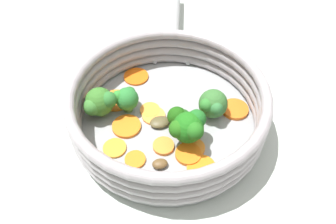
{
  "coord_description": "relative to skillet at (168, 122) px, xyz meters",
  "views": [
    {
      "loc": [
        0.08,
        0.3,
        0.39
      ],
      "look_at": [
        0.0,
        0.0,
        0.03
      ],
      "focal_mm": 35.0,
      "sensor_mm": 36.0,
      "label": 1
    }
  ],
  "objects": [
    {
      "name": "skillet_handle",
      "position": [
        -0.08,
        -0.23,
        0.02
      ],
      "size": [
        0.09,
        0.22,
        0.02
      ],
      "primitive_type": "cylinder",
      "rotation": [
        1.57,
        0.0,
        5.97
      ],
      "color": "#999B9E",
      "rests_on": "skillet"
    },
    {
      "name": "broccoli_floret_4",
      "position": [
        -0.06,
        0.01,
        0.03
      ],
      "size": [
        0.04,
        0.05,
        0.05
      ],
      "color": "#709957",
      "rests_on": "skillet"
    },
    {
      "name": "skillet_rivet_right",
      "position": [
        -0.01,
        -0.13,
        0.01
      ],
      "size": [
        0.01,
        0.01,
        0.01
      ],
      "primitive_type": "sphere",
      "color": "#98959D",
      "rests_on": "skillet"
    },
    {
      "name": "carrot_slice_8",
      "position": [
        -0.1,
        0.01,
        0.01
      ],
      "size": [
        0.06,
        0.06,
        0.01
      ],
      "primitive_type": "cylinder",
      "rotation": [
        0.0,
        0.0,
        0.6
      ],
      "color": "orange",
      "rests_on": "skillet"
    },
    {
      "name": "skillet_rivet_left",
      "position": [
        -0.07,
        -0.11,
        0.01
      ],
      "size": [
        0.01,
        0.01,
        0.01
      ],
      "primitive_type": "sphere",
      "color": "#939799",
      "rests_on": "skillet"
    },
    {
      "name": "carrot_slice_0",
      "position": [
        0.03,
        -0.1,
        0.01
      ],
      "size": [
        0.06,
        0.06,
        0.0
      ],
      "primitive_type": "cylinder",
      "rotation": [
        0.0,
        0.0,
        5.64
      ],
      "color": "#E65D10",
      "rests_on": "skillet"
    },
    {
      "name": "carrot_slice_9",
      "position": [
        -0.01,
        0.07,
        0.01
      ],
      "size": [
        0.04,
        0.04,
        0.01
      ],
      "primitive_type": "cylinder",
      "rotation": [
        0.0,
        0.0,
        6.13
      ],
      "color": "orange",
      "rests_on": "skillet"
    },
    {
      "name": "mushroom_piece_0",
      "position": [
        0.03,
        0.08,
        0.01
      ],
      "size": [
        0.02,
        0.02,
        0.01
      ],
      "primitive_type": "ellipsoid",
      "rotation": [
        0.0,
        0.0,
        6.19
      ],
      "color": "brown",
      "rests_on": "skillet"
    },
    {
      "name": "carrot_slice_12",
      "position": [
        0.07,
        -0.06,
        0.01
      ],
      "size": [
        0.05,
        0.05,
        0.0
      ],
      "primitive_type": "cylinder",
      "rotation": [
        0.0,
        0.0,
        1.79
      ],
      "color": "orange",
      "rests_on": "skillet"
    },
    {
      "name": "carrot_slice_1",
      "position": [
        0.06,
        0.0,
        0.01
      ],
      "size": [
        0.06,
        0.06,
        0.0
      ],
      "primitive_type": "cylinder",
      "rotation": [
        0.0,
        0.0,
        0.54
      ],
      "color": "orange",
      "rests_on": "skillet"
    },
    {
      "name": "broccoli_floret_1",
      "position": [
        0.09,
        -0.03,
        0.04
      ],
      "size": [
        0.05,
        0.04,
        0.05
      ],
      "color": "#5D8642",
      "rests_on": "skillet"
    },
    {
      "name": "carrot_slice_4",
      "position": [
        0.02,
        -0.01,
        0.01
      ],
      "size": [
        0.05,
        0.05,
        0.0
      ],
      "primitive_type": "cylinder",
      "rotation": [
        0.0,
        0.0,
        3.83
      ],
      "color": "orange",
      "rests_on": "skillet"
    },
    {
      "name": "carrot_slice_6",
      "position": [
        -0.02,
        0.03,
        0.01
      ],
      "size": [
        0.06,
        0.06,
        0.0
      ],
      "primitive_type": "cylinder",
      "rotation": [
        0.0,
        0.0,
        5.12
      ],
      "color": "orange",
      "rests_on": "skillet"
    },
    {
      "name": "mushroom_piece_1",
      "position": [
        0.01,
        0.01,
        0.01
      ],
      "size": [
        0.03,
        0.02,
        0.01
      ],
      "primitive_type": "ellipsoid",
      "rotation": [
        0.0,
        0.0,
        0.0
      ],
      "color": "brown",
      "rests_on": "skillet"
    },
    {
      "name": "broccoli_floret_3",
      "position": [
        -0.01,
        0.05,
        0.04
      ],
      "size": [
        0.05,
        0.05,
        0.05
      ],
      "color": "#78984E",
      "rests_on": "skillet"
    },
    {
      "name": "carrot_slice_3",
      "position": [
        0.06,
        0.06,
        0.01
      ],
      "size": [
        0.03,
        0.03,
        0.0
      ],
      "primitive_type": "cylinder",
      "rotation": [
        0.0,
        0.0,
        0.01
      ],
      "color": "orange",
      "rests_on": "skillet"
    },
    {
      "name": "broccoli_floret_2",
      "position": [
        -0.01,
        0.02,
        0.03
      ],
      "size": [
        0.03,
        0.03,
        0.04
      ],
      "color": "#618B48",
      "rests_on": "skillet"
    },
    {
      "name": "ground_plane",
      "position": [
        0.0,
        0.0,
        -0.01
      ],
      "size": [
        4.0,
        4.0,
        0.0
      ],
      "primitive_type": "plane",
      "color": "#B3BEB7"
    },
    {
      "name": "carrot_slice_2",
      "position": [
        -0.02,
        0.06,
        0.01
      ],
      "size": [
        0.05,
        0.05,
        0.0
      ],
      "primitive_type": "cylinder",
      "rotation": [
        0.0,
        0.0,
        5.39
      ],
      "color": "orange",
      "rests_on": "skillet"
    },
    {
      "name": "carrot_slice_7",
      "position": [
        0.02,
        0.05,
        0.01
      ],
      "size": [
        0.03,
        0.03,
        0.01
      ],
      "primitive_type": "cylinder",
      "rotation": [
        0.0,
        0.0,
        1.56
      ],
      "color": "orange",
      "rests_on": "skillet"
    },
    {
      "name": "carrot_slice_10",
      "position": [
        -0.02,
        0.09,
        0.01
      ],
      "size": [
        0.05,
        0.05,
        0.0
      ],
      "primitive_type": "cylinder",
      "rotation": [
        0.0,
        0.0,
        1.03
      ],
      "color": "orange",
      "rests_on": "skillet"
    },
    {
      "name": "carrot_slice_11",
      "position": [
        0.09,
        0.03,
        0.01
      ],
      "size": [
        0.04,
        0.04,
        0.0
      ],
      "primitive_type": "cylinder",
      "rotation": [
        0.0,
        0.0,
        3.43
      ],
      "color": "orange",
      "rests_on": "skillet"
    },
    {
      "name": "skillet_rim_wall",
      "position": [
        0.0,
        0.0,
        0.04
      ],
      "size": [
        0.28,
        0.28,
        0.06
      ],
      "color": "#999297",
      "rests_on": "skillet"
    },
    {
      "name": "broccoli_floret_0",
      "position": [
        0.05,
        -0.03,
        0.03
      ],
      "size": [
        0.04,
        0.04,
        0.04
      ],
      "color": "#6DA157",
      "rests_on": "skillet"
    },
    {
      "name": "skillet",
      "position": [
        0.0,
        0.0,
        0.0
      ],
      "size": [
        0.27,
        0.27,
        0.02
      ],
      "primitive_type": "cylinder",
      "color": "#939699",
      "rests_on": "ground_plane"
    },
    {
      "name": "carrot_slice_5",
      "position": [
        0.02,
        -0.02,
        0.01
      ],
      "size": [
        0.04,
        0.04,
        0.0
      ],
      "primitive_type": "cylinder",
      "rotation": [
        0.0,
        0.0,
        3.8
      ],
      "color": "orange",
      "rests_on": "skillet"
    }
  ]
}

